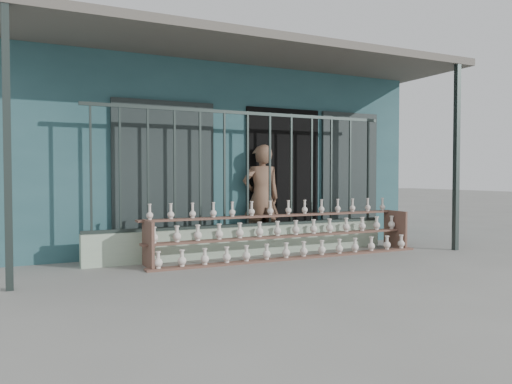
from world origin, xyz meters
name	(u,v)px	position (x,y,z in m)	size (l,w,h in m)	color
ground	(289,269)	(0.00, 0.00, 0.00)	(60.00, 60.00, 0.00)	slate
workshop_building	(189,158)	(0.00, 4.23, 1.62)	(7.40, 6.60, 3.21)	#295056
parapet_wall	(248,241)	(0.00, 1.30, 0.23)	(5.00, 0.20, 0.45)	#A4BCA1
security_fence	(248,169)	(0.00, 1.30, 1.35)	(5.00, 0.04, 1.80)	#283330
shelf_rack	(287,233)	(0.48, 0.88, 0.36)	(4.50, 0.68, 0.85)	brown
elderly_woman	(261,198)	(0.39, 1.60, 0.88)	(0.64, 0.42, 1.75)	brown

